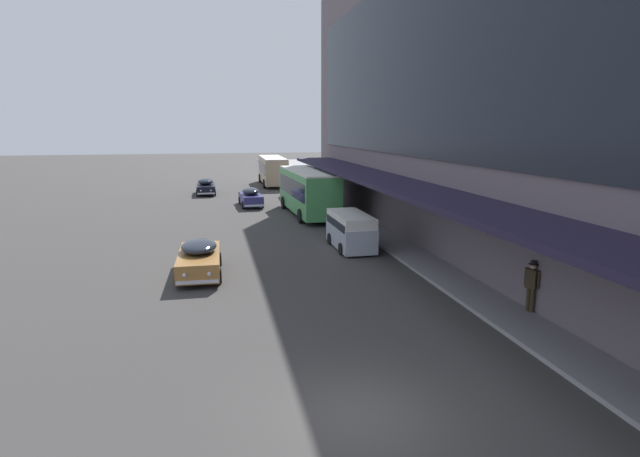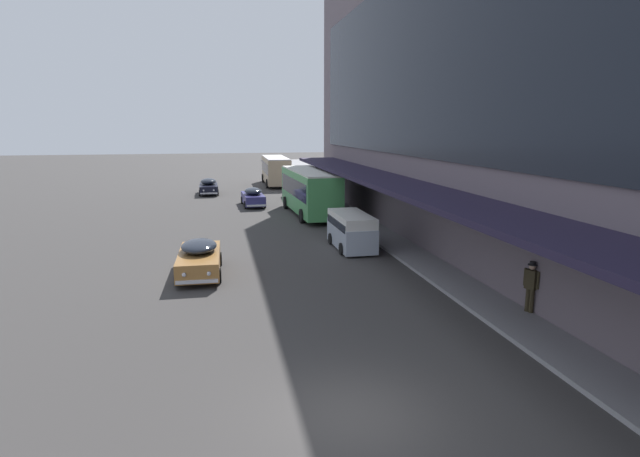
% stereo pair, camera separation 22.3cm
% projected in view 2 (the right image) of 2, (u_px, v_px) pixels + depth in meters
% --- Properties ---
extents(ground, '(240.00, 240.00, 0.00)m').
position_uv_depth(ground, '(350.00, 417.00, 11.60)').
color(ground, '#3A3836').
extents(transit_bus_kerbside_front, '(3.08, 10.13, 3.40)m').
position_uv_depth(transit_bus_kerbside_front, '(310.00, 189.00, 37.77)').
color(transit_bus_kerbside_front, '#489A54').
rests_on(transit_bus_kerbside_front, ground).
extents(transit_bus_kerbside_rear, '(2.85, 9.56, 3.20)m').
position_uv_depth(transit_bus_kerbside_rear, '(276.00, 169.00, 57.30)').
color(transit_bus_kerbside_rear, tan).
rests_on(transit_bus_kerbside_rear, ground).
extents(sedan_lead_mid, '(1.91, 4.65, 1.59)m').
position_uv_depth(sedan_lead_mid, '(253.00, 197.00, 42.27)').
color(sedan_lead_mid, navy).
rests_on(sedan_lead_mid, ground).
extents(sedan_trailing_near, '(2.02, 4.79, 1.54)m').
position_uv_depth(sedan_trailing_near, '(199.00, 258.00, 22.68)').
color(sedan_trailing_near, '#9F6B34').
rests_on(sedan_trailing_near, ground).
extents(sedan_oncoming_front, '(2.00, 4.55, 1.56)m').
position_uv_depth(sedan_oncoming_front, '(295.00, 191.00, 46.45)').
color(sedan_oncoming_front, black).
rests_on(sedan_oncoming_front, ground).
extents(sedan_oncoming_rear, '(1.91, 4.61, 1.56)m').
position_uv_depth(sedan_oncoming_rear, '(209.00, 186.00, 49.74)').
color(sedan_oncoming_rear, black).
rests_on(sedan_oncoming_rear, ground).
extents(vw_van, '(1.93, 4.56, 1.96)m').
position_uv_depth(vw_van, '(351.00, 229.00, 27.50)').
color(vw_van, '#A8B3C3').
rests_on(vw_van, ground).
extents(pedestrian_at_kerb, '(0.36, 0.59, 1.86)m').
position_uv_depth(pedestrian_at_kerb, '(531.00, 284.00, 17.55)').
color(pedestrian_at_kerb, '#312A1A').
rests_on(pedestrian_at_kerb, sidewalk_kerb).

